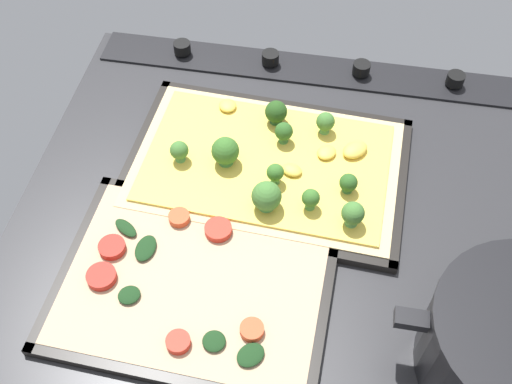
% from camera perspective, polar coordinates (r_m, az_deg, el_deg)
% --- Properties ---
extents(ground_plane, '(0.74, 0.71, 0.03)m').
position_cam_1_polar(ground_plane, '(0.82, 2.87, -4.37)').
color(ground_plane, '#28282B').
extents(stove_control_panel, '(0.71, 0.07, 0.03)m').
position_cam_1_polar(stove_control_panel, '(1.01, 5.55, 11.47)').
color(stove_control_panel, black).
rests_on(stove_control_panel, ground_plane).
extents(baking_tray_front, '(0.40, 0.28, 0.01)m').
position_cam_1_polar(baking_tray_front, '(0.86, 0.97, 2.27)').
color(baking_tray_front, black).
rests_on(baking_tray_front, ground_plane).
extents(broccoli_pizza, '(0.38, 0.26, 0.06)m').
position_cam_1_polar(broccoli_pizza, '(0.85, 1.23, 2.68)').
color(broccoli_pizza, '#D3B77F').
rests_on(broccoli_pizza, baking_tray_front).
extents(baking_tray_back, '(0.34, 0.27, 0.01)m').
position_cam_1_polar(baking_tray_back, '(0.76, -5.75, -8.53)').
color(baking_tray_back, black).
rests_on(baking_tray_back, ground_plane).
extents(veggie_pizza_back, '(0.32, 0.25, 0.02)m').
position_cam_1_polar(veggie_pizza_back, '(0.76, -6.06, -8.24)').
color(veggie_pizza_back, tan).
rests_on(veggie_pizza_back, baking_tray_back).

